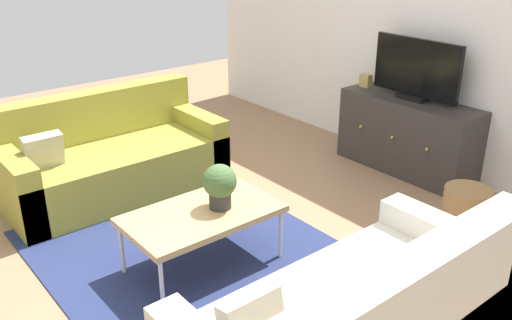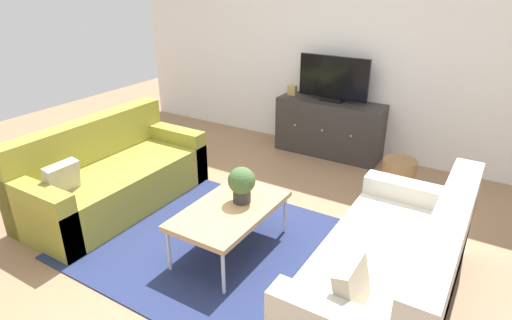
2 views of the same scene
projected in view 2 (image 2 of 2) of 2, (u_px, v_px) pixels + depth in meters
ground_plane at (234, 239)px, 3.80m from camera, size 10.00×10.00×0.00m
wall_back at (348, 46)px, 5.23m from camera, size 6.40×0.12×2.70m
area_rug at (224, 247)px, 3.68m from camera, size 2.50×1.90×0.01m
couch_left_side at (110, 178)px, 4.29m from camera, size 0.87×1.85×0.85m
couch_right_side at (398, 275)px, 2.91m from camera, size 0.87×1.85×0.85m
coffee_table at (230, 211)px, 3.49m from camera, size 0.60×1.03×0.42m
potted_plant at (242, 183)px, 3.49m from camera, size 0.23×0.23×0.31m
tv_console at (329, 128)px, 5.45m from camera, size 1.34×0.47×0.70m
flat_screen_tv at (333, 79)px, 5.21m from camera, size 0.89×0.16×0.55m
mantel_clock at (292, 90)px, 5.54m from camera, size 0.11×0.07×0.13m
wicker_basket at (398, 179)px, 4.41m from camera, size 0.34×0.34×0.43m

